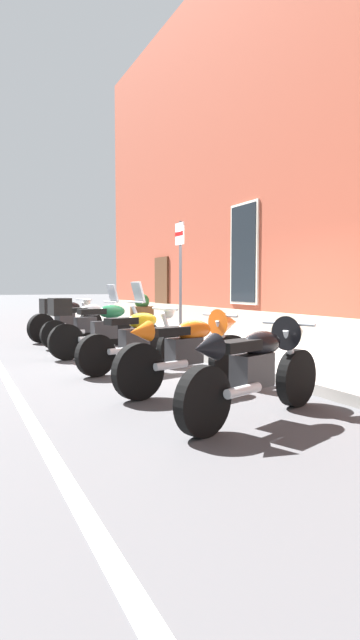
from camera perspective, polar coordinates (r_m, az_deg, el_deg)
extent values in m
plane|color=#424244|center=(8.75, 1.35, -4.53)|extent=(140.00, 140.00, 0.00)
cube|color=gray|center=(9.44, 8.98, -3.53)|extent=(32.41, 2.79, 0.14)
cube|color=silver|center=(7.89, -20.09, -5.67)|extent=(32.41, 0.12, 0.01)
cube|color=gray|center=(10.22, 15.32, -1.46)|extent=(26.41, 0.10, 0.70)
cube|color=#472B19|center=(17.01, -2.16, 3.48)|extent=(1.10, 0.08, 2.30)
cube|color=silver|center=(12.35, 7.52, 7.68)|extent=(1.22, 0.06, 2.52)
cube|color=black|center=(12.33, 7.40, 7.69)|extent=(1.10, 0.03, 2.40)
cylinder|color=black|center=(12.26, -10.44, -0.56)|extent=(0.36, 0.67, 0.68)
cylinder|color=black|center=(11.51, -15.89, -0.94)|extent=(0.36, 0.67, 0.68)
cylinder|color=silver|center=(12.18, -10.84, 0.61)|extent=(0.18, 0.32, 0.64)
cube|color=#28282B|center=(11.83, -13.30, 0.11)|extent=(0.37, 0.49, 0.32)
ellipsoid|color=black|center=(11.90, -12.71, 1.49)|extent=(0.43, 0.58, 0.24)
cube|color=black|center=(11.69, -14.26, 1.47)|extent=(0.38, 0.53, 0.10)
cylinder|color=silver|center=(12.12, -11.17, 2.36)|extent=(0.59, 0.26, 0.04)
cylinder|color=silver|center=(11.58, -14.20, -0.63)|extent=(0.25, 0.45, 0.09)
sphere|color=silver|center=(12.17, -10.86, 2.04)|extent=(0.18, 0.18, 0.18)
cylinder|color=black|center=(10.80, -7.25, -1.33)|extent=(0.20, 0.61, 0.60)
cylinder|color=black|center=(10.27, -14.42, -1.70)|extent=(0.20, 0.61, 0.60)
cylinder|color=silver|center=(10.73, -7.74, 0.06)|extent=(0.11, 0.33, 0.66)
cube|color=#28282B|center=(10.48, -11.01, -0.55)|extent=(0.28, 0.47, 0.32)
ellipsoid|color=#B7BABF|center=(10.52, -10.27, 1.13)|extent=(0.33, 0.55, 0.24)
cube|color=black|center=(10.38, -12.21, 1.12)|extent=(0.28, 0.51, 0.10)
cylinder|color=silver|center=(10.68, -8.15, 2.11)|extent=(0.62, 0.12, 0.04)
cylinder|color=silver|center=(10.27, -12.31, -1.38)|extent=(0.15, 0.46, 0.09)
cube|color=#B2BCC6|center=(10.70, -7.87, 3.08)|extent=(0.38, 0.19, 0.40)
cube|color=black|center=(10.20, -15.01, 1.59)|extent=(0.40, 0.37, 0.30)
cylinder|color=black|center=(9.33, -4.23, -2.03)|extent=(0.19, 0.65, 0.64)
cylinder|color=black|center=(8.74, -13.18, -2.53)|extent=(0.19, 0.65, 0.64)
cylinder|color=silver|center=(9.26, -4.79, -0.34)|extent=(0.11, 0.34, 0.68)
cube|color=#28282B|center=(8.97, -8.87, -1.15)|extent=(0.27, 0.46, 0.32)
ellipsoid|color=#195633|center=(9.00, -8.01, 0.98)|extent=(0.32, 0.55, 0.24)
cube|color=black|center=(8.86, -10.26, 0.97)|extent=(0.27, 0.50, 0.10)
cylinder|color=silver|center=(9.20, -5.25, 2.13)|extent=(0.62, 0.11, 0.04)
cylinder|color=silver|center=(8.76, -10.36, -2.15)|extent=(0.14, 0.46, 0.09)
cube|color=#B2BCC6|center=(9.22, -4.92, 3.25)|extent=(0.37, 0.18, 0.40)
cube|color=black|center=(8.66, -13.88, 1.52)|extent=(0.39, 0.36, 0.30)
cylinder|color=black|center=(7.89, -0.75, -3.21)|extent=(0.28, 0.62, 0.61)
cylinder|color=black|center=(7.07, -9.84, -4.10)|extent=(0.28, 0.62, 0.61)
cylinder|color=silver|center=(7.80, -1.32, -1.40)|extent=(0.15, 0.32, 0.64)
cube|color=#28282B|center=(7.41, -5.36, -2.29)|extent=(0.33, 0.48, 0.32)
ellipsoid|color=gold|center=(7.47, -4.43, -0.07)|extent=(0.39, 0.57, 0.24)
cube|color=black|center=(7.26, -6.87, -0.13)|extent=(0.34, 0.52, 0.10)
cylinder|color=silver|center=(7.73, -1.78, 1.33)|extent=(0.61, 0.20, 0.04)
cylinder|color=silver|center=(7.16, -6.79, -3.57)|extent=(0.20, 0.46, 0.09)
sphere|color=silver|center=(7.78, -1.32, 0.83)|extent=(0.18, 0.18, 0.18)
cylinder|color=black|center=(6.49, 5.81, -4.60)|extent=(0.28, 0.66, 0.65)
cylinder|color=black|center=(5.57, -4.89, -6.03)|extent=(0.28, 0.66, 0.65)
cylinder|color=silver|center=(6.38, 5.19, -2.60)|extent=(0.14, 0.31, 0.60)
cube|color=#28282B|center=(5.94, 0.51, -3.62)|extent=(0.32, 0.48, 0.32)
ellipsoid|color=orange|center=(6.01, 1.61, -1.21)|extent=(0.38, 0.57, 0.24)
cube|color=black|center=(5.77, -1.25, -1.32)|extent=(0.33, 0.52, 0.10)
cylinder|color=silver|center=(6.30, 4.69, 0.57)|extent=(0.61, 0.19, 0.04)
cylinder|color=silver|center=(5.68, -1.06, -5.29)|extent=(0.20, 0.46, 0.09)
cone|color=orange|center=(6.40, 5.52, -0.28)|extent=(0.43, 0.42, 0.36)
cone|color=orange|center=(5.52, -4.75, -1.37)|extent=(0.30, 0.31, 0.24)
cylinder|color=black|center=(5.41, 13.46, -6.60)|extent=(0.33, 0.62, 0.62)
cylinder|color=black|center=(4.23, 2.74, -9.46)|extent=(0.33, 0.62, 0.62)
cylinder|color=silver|center=(5.29, 12.94, -4.22)|extent=(0.17, 0.31, 0.61)
cube|color=#28282B|center=(4.73, 8.45, -5.84)|extent=(0.36, 0.49, 0.32)
ellipsoid|color=black|center=(4.81, 9.53, -2.72)|extent=(0.42, 0.58, 0.24)
cube|color=black|center=(4.51, 6.75, -3.02)|extent=(0.37, 0.53, 0.10)
cylinder|color=silver|center=(5.18, 12.53, -0.40)|extent=(0.59, 0.25, 0.04)
cylinder|color=silver|center=(4.44, 7.38, -8.17)|extent=(0.24, 0.45, 0.09)
cone|color=black|center=(5.30, 13.27, -1.40)|extent=(0.46, 0.44, 0.36)
cone|color=black|center=(4.16, 2.95, -3.29)|extent=(0.32, 0.33, 0.24)
cylinder|color=#4C4C51|center=(9.98, 0.06, 4.43)|extent=(0.06, 0.06, 2.47)
cube|color=white|center=(10.03, -0.04, 10.05)|extent=(0.36, 0.03, 0.44)
cube|color=red|center=(10.02, -0.12, 10.06)|extent=(0.36, 0.01, 0.08)
cylinder|color=brown|center=(13.06, -4.47, 0.24)|extent=(0.63, 0.63, 0.62)
cylinder|color=black|center=(13.06, -4.47, 0.24)|extent=(0.66, 0.66, 0.04)
sphere|color=#28602D|center=(13.04, -4.48, 2.21)|extent=(0.40, 0.40, 0.40)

